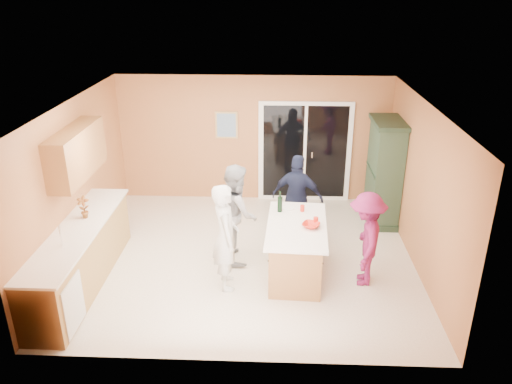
{
  "coord_description": "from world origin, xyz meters",
  "views": [
    {
      "loc": [
        0.46,
        -7.29,
        4.3
      ],
      "look_at": [
        0.15,
        0.1,
        1.15
      ],
      "focal_mm": 35.0,
      "sensor_mm": 36.0,
      "label": 1
    }
  ],
  "objects_px": {
    "kitchen_island": "(296,251)",
    "woman_white": "(226,237)",
    "woman_magenta": "(366,239)",
    "green_hutch": "(384,173)",
    "woman_grey": "(237,213)",
    "woman_navy": "(298,198)"
  },
  "relations": [
    {
      "from": "kitchen_island",
      "to": "woman_magenta",
      "type": "bearing_deg",
      "value": -6.83
    },
    {
      "from": "woman_grey",
      "to": "woman_navy",
      "type": "bearing_deg",
      "value": -67.51
    },
    {
      "from": "green_hutch",
      "to": "kitchen_island",
      "type": "bearing_deg",
      "value": -130.24
    },
    {
      "from": "kitchen_island",
      "to": "woman_grey",
      "type": "relative_size",
      "value": 1.03
    },
    {
      "from": "kitchen_island",
      "to": "woman_grey",
      "type": "xyz_separation_m",
      "value": [
        -0.96,
        0.47,
        0.42
      ]
    },
    {
      "from": "kitchen_island",
      "to": "green_hutch",
      "type": "height_order",
      "value": "green_hutch"
    },
    {
      "from": "woman_white",
      "to": "woman_navy",
      "type": "height_order",
      "value": "woman_white"
    },
    {
      "from": "kitchen_island",
      "to": "woman_white",
      "type": "relative_size",
      "value": 1.03
    },
    {
      "from": "woman_magenta",
      "to": "woman_white",
      "type": "bearing_deg",
      "value": -77.02
    },
    {
      "from": "kitchen_island",
      "to": "woman_magenta",
      "type": "distance_m",
      "value": 1.09
    },
    {
      "from": "woman_grey",
      "to": "woman_magenta",
      "type": "xyz_separation_m",
      "value": [
        1.98,
        -0.65,
        -0.09
      ]
    },
    {
      "from": "woman_grey",
      "to": "woman_navy",
      "type": "xyz_separation_m",
      "value": [
        1.01,
        0.76,
        -0.04
      ]
    },
    {
      "from": "woman_white",
      "to": "woman_grey",
      "type": "xyz_separation_m",
      "value": [
        0.1,
        0.83,
        -0.0
      ]
    },
    {
      "from": "woman_grey",
      "to": "woman_white",
      "type": "bearing_deg",
      "value": 158.8
    },
    {
      "from": "green_hutch",
      "to": "woman_white",
      "type": "distance_m",
      "value": 3.62
    },
    {
      "from": "green_hutch",
      "to": "woman_grey",
      "type": "xyz_separation_m",
      "value": [
        -2.65,
        -1.53,
        -0.15
      ]
    },
    {
      "from": "green_hutch",
      "to": "woman_navy",
      "type": "bearing_deg",
      "value": -154.88
    },
    {
      "from": "green_hutch",
      "to": "woman_magenta",
      "type": "xyz_separation_m",
      "value": [
        -0.67,
        -2.18,
        -0.23
      ]
    },
    {
      "from": "green_hutch",
      "to": "woman_white",
      "type": "bearing_deg",
      "value": -139.4
    },
    {
      "from": "kitchen_island",
      "to": "green_hutch",
      "type": "relative_size",
      "value": 0.85
    },
    {
      "from": "kitchen_island",
      "to": "woman_white",
      "type": "distance_m",
      "value": 1.19
    },
    {
      "from": "woman_magenta",
      "to": "kitchen_island",
      "type": "bearing_deg",
      "value": -91.64
    }
  ]
}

